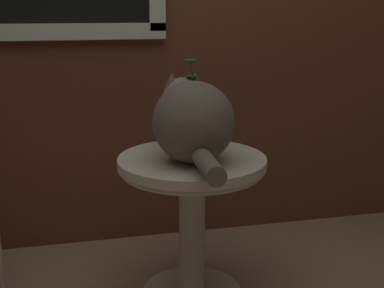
% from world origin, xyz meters
% --- Properties ---
extents(wicker_side_table, '(0.55, 0.55, 0.57)m').
position_xyz_m(wicker_side_table, '(0.26, 0.17, 0.41)').
color(wicker_side_table, '#B2A893').
rests_on(wicker_side_table, ground_plane).
extents(cat, '(0.30, 0.63, 0.30)m').
position_xyz_m(cat, '(0.25, 0.13, 0.72)').
color(cat, brown).
rests_on(cat, wicker_side_table).
extents(pewter_vase_with_ivy, '(0.13, 0.13, 0.34)m').
position_xyz_m(pewter_vase_with_ivy, '(0.31, 0.28, 0.67)').
color(pewter_vase_with_ivy, '#99999E').
rests_on(pewter_vase_with_ivy, wicker_side_table).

